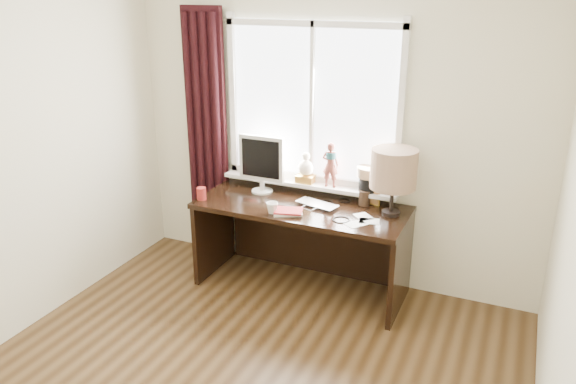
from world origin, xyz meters
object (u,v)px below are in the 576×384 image
at_px(desk, 306,229).
at_px(monitor, 262,161).
at_px(table_lamp, 394,170).
at_px(mug, 272,207).
at_px(laptop, 318,205).
at_px(red_cup, 201,194).

distance_m(desk, monitor, 0.67).
xyz_separation_m(monitor, table_lamp, (1.12, -0.05, 0.09)).
height_order(mug, desk, mug).
bearing_deg(mug, laptop, 45.05).
height_order(mug, table_lamp, table_lamp).
bearing_deg(table_lamp, laptop, -173.13).
distance_m(red_cup, table_lamp, 1.56).
bearing_deg(red_cup, desk, 20.94).
relative_size(laptop, red_cup, 3.36).
height_order(mug, red_cup, red_cup).
bearing_deg(red_cup, mug, -2.70).
xyz_separation_m(red_cup, table_lamp, (1.50, 0.31, 0.31)).
xyz_separation_m(desk, table_lamp, (0.70, 0.00, 0.61)).
distance_m(red_cup, monitor, 0.57).
height_order(laptop, mug, mug).
height_order(desk, table_lamp, table_lamp).
relative_size(desk, table_lamp, 3.27).
xyz_separation_m(laptop, red_cup, (-0.93, -0.24, 0.04)).
xyz_separation_m(red_cup, monitor, (0.38, 0.36, 0.23)).
distance_m(laptop, table_lamp, 0.68).
relative_size(laptop, mug, 3.68).
bearing_deg(desk, red_cup, -159.06).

